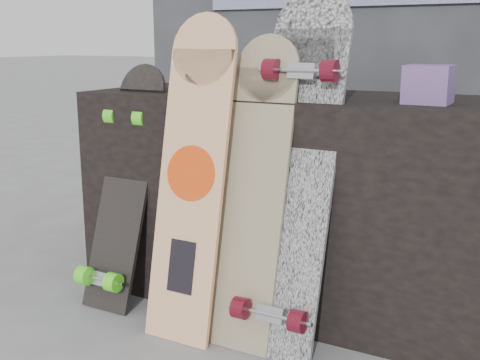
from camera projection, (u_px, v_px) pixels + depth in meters
The scene contains 10 objects.
ground at pixel (230, 352), 1.97m from camera, with size 60.00×60.00×0.00m, color slate.
vendor_table at pixel (294, 199), 2.31m from camera, with size 1.60×0.60×0.80m, color black.
booth at pixel (369, 18), 2.87m from camera, with size 2.40×0.22×2.20m.
merch_box_purple at pixel (238, 77), 2.45m from camera, with size 0.18×0.12×0.10m, color #463267.
merch_box_small at pixel (429, 84), 1.89m from camera, with size 0.14×0.14×0.12m, color #463267.
merch_box_flat at pixel (308, 86), 2.23m from camera, with size 0.22×0.10×0.06m, color #D1B78C.
longboard_geisha at pixel (193, 169), 2.01m from camera, with size 0.25×0.25×1.09m.
longboard_celtic at pixel (255, 182), 1.97m from camera, with size 0.22×0.25×1.02m.
longboard_cascadia at pixel (294, 165), 1.93m from camera, with size 0.27×0.39×1.16m.
skateboard_dark at pixel (124, 182), 2.29m from camera, with size 0.21×0.38×0.91m.
Camera 1 is at (0.89, -1.56, 0.99)m, focal length 45.00 mm.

